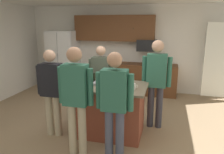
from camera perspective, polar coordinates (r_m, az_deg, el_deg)
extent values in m
plane|color=#937A5B|center=(4.56, -2.52, -13.27)|extent=(7.04, 7.04, 0.00)
cube|color=white|center=(6.82, 4.26, 7.39)|extent=(6.40, 0.10, 2.60)
cube|color=white|center=(6.50, 26.78, 3.80)|extent=(0.90, 0.06, 2.00)
cube|color=brown|center=(6.66, 0.58, 12.66)|extent=(2.40, 0.35, 0.75)
sphere|color=#4C3823|center=(6.36, 5.54, 12.53)|extent=(0.04, 0.04, 0.04)
cube|color=brown|center=(6.58, 8.78, -0.52)|extent=(1.80, 0.60, 0.90)
sphere|color=#4C3823|center=(6.25, 12.58, -1.48)|extent=(0.04, 0.04, 0.04)
cube|color=white|center=(7.13, -12.46, 4.34)|extent=(0.87, 0.70, 1.85)
cube|color=white|center=(6.91, -15.44, 3.86)|extent=(0.41, 0.04, 1.77)
cube|color=white|center=(6.71, -12.22, 3.75)|extent=(0.41, 0.04, 1.77)
cylinder|color=#B2B2B7|center=(6.76, -14.02, 4.53)|extent=(0.02, 0.02, 0.35)
cube|color=black|center=(6.42, 9.13, 8.19)|extent=(0.56, 0.40, 0.32)
cube|color=brown|center=(4.20, -1.03, -8.77)|extent=(1.29, 0.79, 0.93)
cube|color=#756651|center=(4.03, -1.06, -2.42)|extent=(1.43, 0.93, 0.04)
cylinder|color=#4C5166|center=(3.49, -0.78, -14.74)|extent=(0.13, 0.13, 0.82)
cylinder|color=#4C5166|center=(3.45, 2.04, -15.08)|extent=(0.13, 0.13, 0.82)
cube|color=#2D6651|center=(3.18, 0.66, -3.49)|extent=(0.38, 0.22, 0.62)
sphere|color=tan|center=(3.08, 0.68, 4.54)|extent=(0.22, 0.22, 0.22)
cylinder|color=#2D6651|center=(3.25, -3.47, -3.49)|extent=(0.09, 0.09, 0.56)
cylinder|color=#2D6651|center=(3.14, 4.92, -4.14)|extent=(0.09, 0.09, 0.56)
cylinder|color=tan|center=(4.34, -16.03, -9.49)|extent=(0.13, 0.13, 0.79)
cylinder|color=tan|center=(4.26, -14.03, -9.81)|extent=(0.13, 0.13, 0.79)
cube|color=black|center=(4.08, -15.66, -0.68)|extent=(0.38, 0.22, 0.59)
sphere|color=tan|center=(3.99, -16.07, 5.36)|extent=(0.21, 0.21, 0.21)
cylinder|color=black|center=(4.21, -18.47, -0.73)|extent=(0.09, 0.09, 0.54)
cylinder|color=black|center=(3.97, -12.63, -1.19)|extent=(0.09, 0.09, 0.54)
cylinder|color=#383842|center=(5.03, -3.73, -5.75)|extent=(0.13, 0.13, 0.78)
cylinder|color=#383842|center=(4.98, -1.86, -5.93)|extent=(0.13, 0.13, 0.78)
cube|color=#4C5647|center=(4.81, -2.89, 1.80)|extent=(0.38, 0.22, 0.58)
sphere|color=tan|center=(4.74, -2.96, 6.86)|extent=(0.21, 0.21, 0.21)
cylinder|color=#4C5647|center=(4.89, -5.58, 1.71)|extent=(0.09, 0.09, 0.53)
cylinder|color=#4C5647|center=(4.75, -0.13, 1.41)|extent=(0.09, 0.09, 0.53)
cylinder|color=#383842|center=(4.54, 10.06, -7.61)|extent=(0.13, 0.13, 0.86)
cylinder|color=#383842|center=(4.53, 12.22, -7.75)|extent=(0.13, 0.13, 0.86)
cube|color=#2D6651|center=(4.32, 11.61, 1.67)|extent=(0.38, 0.22, 0.65)
sphere|color=tan|center=(4.24, 11.93, 7.88)|extent=(0.23, 0.23, 0.23)
cylinder|color=#2D6651|center=(4.34, 8.43, 1.63)|extent=(0.09, 0.09, 0.58)
cylinder|color=#2D6651|center=(4.32, 14.78, 1.25)|extent=(0.09, 0.09, 0.58)
cylinder|color=tan|center=(3.67, -10.30, -13.21)|extent=(0.13, 0.13, 0.85)
cylinder|color=tan|center=(3.60, -7.77, -13.61)|extent=(0.13, 0.13, 0.85)
cube|color=#2D6651|center=(3.36, -9.54, -2.06)|extent=(0.38, 0.22, 0.64)
sphere|color=tan|center=(3.26, -9.87, 5.81)|extent=(0.23, 0.23, 0.23)
cylinder|color=#2D6651|center=(3.47, -13.16, -2.04)|extent=(0.09, 0.09, 0.57)
cylinder|color=#2D6651|center=(3.28, -5.68, -2.67)|extent=(0.09, 0.09, 0.57)
cylinder|color=black|center=(4.24, 2.74, -0.25)|extent=(0.07, 0.07, 0.15)
cylinder|color=black|center=(4.29, -4.77, -0.07)|extent=(0.06, 0.06, 0.16)
cylinder|color=black|center=(4.28, -7.24, -0.19)|extent=(0.07, 0.07, 0.15)
cylinder|color=#4C6B99|center=(3.96, 3.88, -1.64)|extent=(0.09, 0.09, 0.11)
torus|color=#4C6B99|center=(3.95, 4.75, -1.62)|extent=(0.06, 0.01, 0.06)
cylinder|color=black|center=(3.93, -9.21, -1.57)|extent=(0.07, 0.07, 0.16)
cylinder|color=white|center=(3.79, 5.48, -2.44)|extent=(0.09, 0.09, 0.11)
torus|color=white|center=(3.78, 6.40, -2.42)|extent=(0.06, 0.01, 0.06)
cylinder|color=black|center=(3.84, -7.75, -1.89)|extent=(0.07, 0.07, 0.15)
cube|color=#B7B7BC|center=(4.09, -1.67, -1.75)|extent=(0.44, 0.30, 0.02)
cube|color=#A8A8AD|center=(4.08, -1.67, -1.48)|extent=(0.44, 0.30, 0.02)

